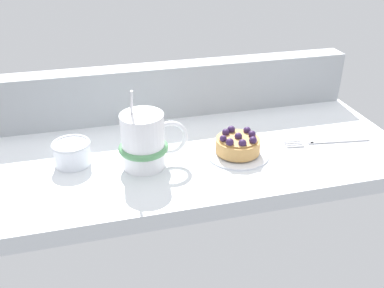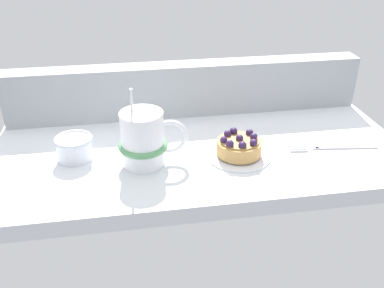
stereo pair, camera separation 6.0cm
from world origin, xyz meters
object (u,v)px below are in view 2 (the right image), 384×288
Objects in this scene: raspberry_tart at (239,146)px; coffee_mug at (144,139)px; dessert_fork at (332,147)px; dessert_plate at (239,155)px; sugar_bowl at (74,147)px.

coffee_mug is (-17.56, 0.35, 2.64)cm from raspberry_tart.
dessert_fork is at bearing -0.40° from raspberry_tart.
dessert_plate and dessert_fork have the same top height.
coffee_mug is at bearing 178.90° from dessert_plate.
raspberry_tart reaches higher than dessert_plate.
raspberry_tart is at bearing -116.10° from dessert_plate.
sugar_bowl is (-30.34, 4.24, 2.03)cm from dessert_plate.
coffee_mug is 0.85× the size of dessert_fork.
dessert_fork is 2.52× the size of sugar_bowl.
raspberry_tart is 30.64cm from sugar_bowl.
raspberry_tart is 0.48× the size of dessert_fork.
coffee_mug reaches higher than sugar_bowl.
raspberry_tart is 17.76cm from coffee_mug.
raspberry_tart is 0.56× the size of coffee_mug.
dessert_fork is (18.83, -0.14, -0.02)cm from dessert_plate.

